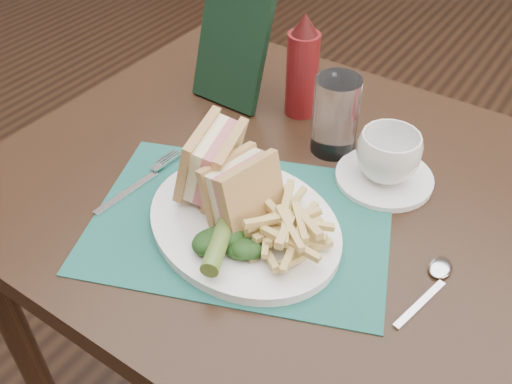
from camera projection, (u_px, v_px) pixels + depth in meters
floor at (366, 284)px, 1.69m from camera, size 7.00×7.00×0.00m
table_main at (280, 325)px, 1.13m from camera, size 0.90×0.75×0.75m
placemat at (241, 222)px, 0.81m from camera, size 0.50×0.43×0.00m
plate at (244, 224)px, 0.80m from camera, size 0.35×0.31×0.01m
sandwich_half_a at (197, 157)px, 0.81m from camera, size 0.11×0.13×0.11m
sandwich_half_b at (232, 182)px, 0.78m from camera, size 0.10×0.11×0.10m
kale_garnish at (226, 241)px, 0.74m from camera, size 0.11×0.08×0.03m
pickle_spear at (221, 237)px, 0.74m from camera, size 0.07×0.12×0.03m
fries_pile at (290, 223)px, 0.75m from camera, size 0.18×0.20×0.05m
fork at (140, 180)px, 0.87m from camera, size 0.05×0.17×0.01m
spoon at (428, 289)px, 0.71m from camera, size 0.07×0.15×0.01m
saucer at (384, 178)px, 0.88m from camera, size 0.18×0.18×0.01m
coffee_cup at (388, 156)px, 0.85m from camera, size 0.12×0.12×0.08m
drinking_glass at (336, 115)px, 0.90m from camera, size 0.07×0.07×0.13m
ketchup_bottle at (303, 65)px, 0.97m from camera, size 0.06×0.06×0.19m
check_presenter at (233, 43)px, 1.00m from camera, size 0.14×0.09×0.22m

